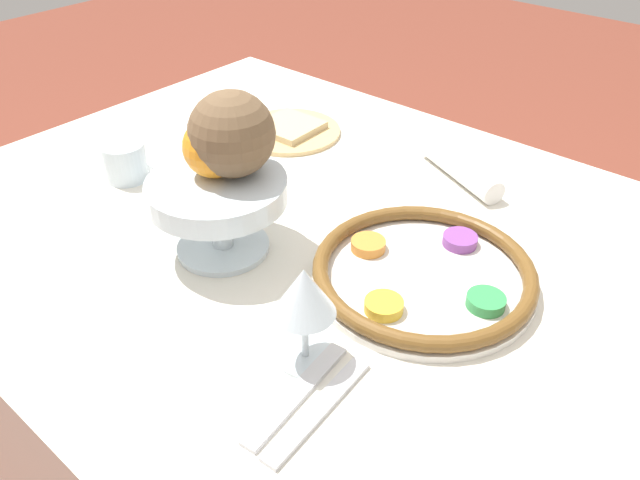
# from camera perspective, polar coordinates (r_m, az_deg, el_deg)

# --- Properties ---
(dining_table) EXTENTS (1.34, 0.88, 0.74)m
(dining_table) POSITION_cam_1_polar(r_m,az_deg,el_deg) (1.11, 2.99, -16.53)
(dining_table) COLOR silver
(dining_table) RESTS_ON ground_plane
(seder_plate) EXTENTS (0.28, 0.28, 0.03)m
(seder_plate) POSITION_cam_1_polar(r_m,az_deg,el_deg) (0.80, 9.52, -2.89)
(seder_plate) COLOR silver
(seder_plate) RESTS_ON dining_table
(wine_glass) EXTENTS (0.07, 0.07, 0.12)m
(wine_glass) POSITION_cam_1_polar(r_m,az_deg,el_deg) (0.64, -1.45, -5.17)
(wine_glass) COLOR silver
(wine_glass) RESTS_ON dining_table
(fruit_stand) EXTENTS (0.18, 0.18, 0.11)m
(fruit_stand) POSITION_cam_1_polar(r_m,az_deg,el_deg) (0.82, -9.32, 3.77)
(fruit_stand) COLOR silver
(fruit_stand) RESTS_ON dining_table
(orange_fruit) EXTENTS (0.08, 0.08, 0.08)m
(orange_fruit) POSITION_cam_1_polar(r_m,az_deg,el_deg) (0.80, -9.72, 8.35)
(orange_fruit) COLOR orange
(orange_fruit) RESTS_ON fruit_stand
(coconut) EXTENTS (0.11, 0.11, 0.11)m
(coconut) POSITION_cam_1_polar(r_m,az_deg,el_deg) (0.79, -8.08, 9.57)
(coconut) COLOR brown
(coconut) RESTS_ON fruit_stand
(bread_plate) EXTENTS (0.19, 0.19, 0.02)m
(bread_plate) POSITION_cam_1_polar(r_m,az_deg,el_deg) (1.16, -2.82, 10.03)
(bread_plate) COLOR tan
(bread_plate) RESTS_ON dining_table
(napkin_roll) EXTENTS (0.18, 0.11, 0.04)m
(napkin_roll) POSITION_cam_1_polar(r_m,az_deg,el_deg) (1.03, 12.50, 6.49)
(napkin_roll) COLOR white
(napkin_roll) RESTS_ON dining_table
(cup_near) EXTENTS (0.07, 0.07, 0.06)m
(cup_near) POSITION_cam_1_polar(r_m,az_deg,el_deg) (0.98, -13.27, 5.71)
(cup_near) COLOR silver
(cup_near) RESTS_ON dining_table
(cup_mid) EXTENTS (0.07, 0.07, 0.06)m
(cup_mid) POSITION_cam_1_polar(r_m,az_deg,el_deg) (1.05, -17.38, 6.91)
(cup_mid) COLOR silver
(cup_mid) RESTS_ON dining_table
(fork_left) EXTENTS (0.03, 0.16, 0.01)m
(fork_left) POSITION_cam_1_polar(r_m,az_deg,el_deg) (0.65, -0.13, -15.20)
(fork_left) COLOR silver
(fork_left) RESTS_ON dining_table
(fork_right) EXTENTS (0.04, 0.16, 0.01)m
(fork_right) POSITION_cam_1_polar(r_m,az_deg,el_deg) (0.66, -2.15, -13.88)
(fork_right) COLOR silver
(fork_right) RESTS_ON dining_table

